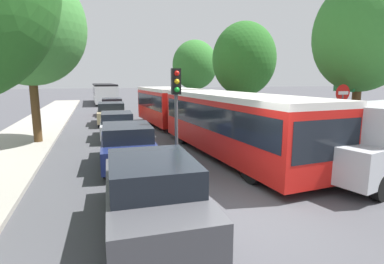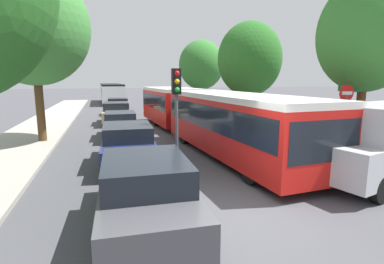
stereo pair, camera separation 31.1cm
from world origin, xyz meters
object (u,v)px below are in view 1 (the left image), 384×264
at_px(no_entry_sign, 342,107).
at_px(tree_right_far, 195,65).
at_px(queued_car_silver, 117,125).
at_px(city_bus_rear, 104,92).
at_px(direction_sign_post, 343,90).
at_px(articulated_bus, 198,112).
at_px(queued_car_red, 112,106).
at_px(tree_left_mid, 27,29).
at_px(queued_car_navy, 127,144).
at_px(queued_car_tan, 111,113).
at_px(queued_car_graphite, 152,192).
at_px(traffic_light, 176,95).
at_px(tree_right_mid, 244,61).
at_px(tree_right_near, 360,38).

height_order(no_entry_sign, tree_right_far, tree_right_far).
bearing_deg(queued_car_silver, city_bus_rear, 1.81).
bearing_deg(direction_sign_post, no_entry_sign, 53.53).
distance_m(articulated_bus, queued_car_red, 12.87).
bearing_deg(tree_left_mid, city_bus_rear, 80.99).
distance_m(queued_car_navy, queued_car_tan, 10.49).
bearing_deg(city_bus_rear, queued_car_graphite, 178.42).
bearing_deg(tree_right_far, traffic_light, -110.14).
relative_size(queued_car_navy, tree_right_mid, 0.57).
distance_m(queued_car_graphite, queued_car_silver, 10.04).
bearing_deg(no_entry_sign, queued_car_navy, -94.31).
bearing_deg(tree_right_far, queued_car_tan, -130.61).
bearing_deg(tree_right_mid, traffic_light, -127.00).
distance_m(tree_right_near, tree_right_mid, 10.92).
distance_m(queued_car_tan, tree_left_mid, 8.12).
distance_m(articulated_bus, tree_left_mid, 8.57).
relative_size(articulated_bus, tree_left_mid, 2.11).
distance_m(traffic_light, tree_right_far, 23.99).
xyz_separation_m(queued_car_red, tree_right_mid, (9.83, -4.98, 3.69)).
distance_m(articulated_bus, queued_car_tan, 8.00).
bearing_deg(tree_left_mid, tree_right_far, 51.66).
bearing_deg(articulated_bus, direction_sign_post, 56.82).
height_order(queued_car_graphite, no_entry_sign, no_entry_sign).
distance_m(queued_car_red, tree_left_mid, 12.62).
bearing_deg(direction_sign_post, tree_right_far, -81.73).
height_order(city_bus_rear, queued_car_silver, city_bus_rear).
relative_size(queued_car_navy, tree_right_far, 0.58).
distance_m(queued_car_silver, direction_sign_post, 11.07).
height_order(traffic_light, no_entry_sign, traffic_light).
bearing_deg(no_entry_sign, queued_car_red, -153.01).
bearing_deg(queued_car_graphite, city_bus_rear, 1.89).
xyz_separation_m(traffic_light, tree_right_near, (8.43, 0.36, 2.29)).
relative_size(no_entry_sign, direction_sign_post, 0.78).
relative_size(queued_car_graphite, tree_right_mid, 0.58).
distance_m(queued_car_tan, traffic_light, 11.14).
bearing_deg(queued_car_silver, traffic_light, -160.86).
height_order(articulated_bus, city_bus_rear, articulated_bus).
bearing_deg(queued_car_graphite, tree_right_far, -18.10).
bearing_deg(direction_sign_post, articulated_bus, -20.38).
height_order(queued_car_navy, tree_right_near, tree_right_near).
distance_m(no_entry_sign, tree_right_mid, 11.92).
relative_size(city_bus_rear, queued_car_red, 2.74).
bearing_deg(tree_right_far, city_bus_rear, 143.34).
relative_size(queued_car_silver, direction_sign_post, 1.10).
relative_size(queued_car_graphite, tree_right_near, 0.59).
distance_m(queued_car_navy, queued_car_silver, 5.22).
distance_m(articulated_bus, tree_right_far, 19.77).
distance_m(queued_car_navy, tree_right_near, 10.92).
distance_m(city_bus_rear, direction_sign_post, 30.62).
xyz_separation_m(articulated_bus, direction_sign_post, (5.84, -3.27, 1.14)).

